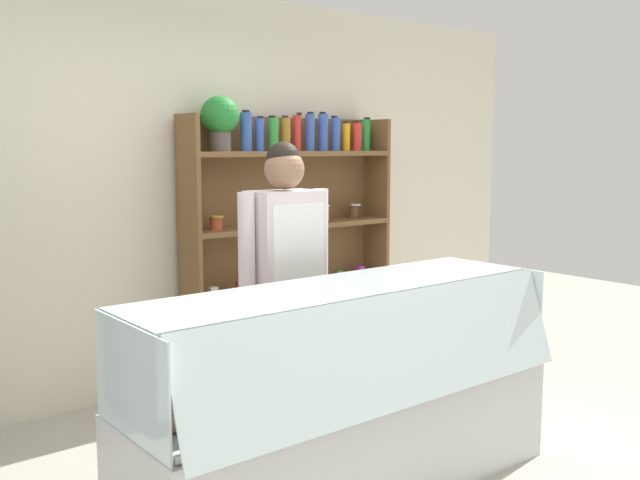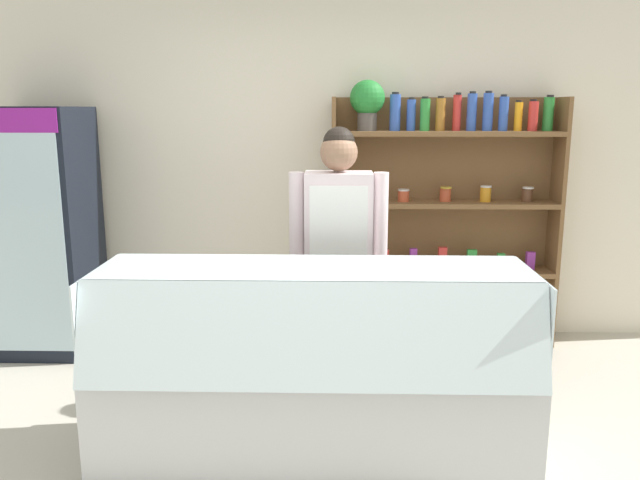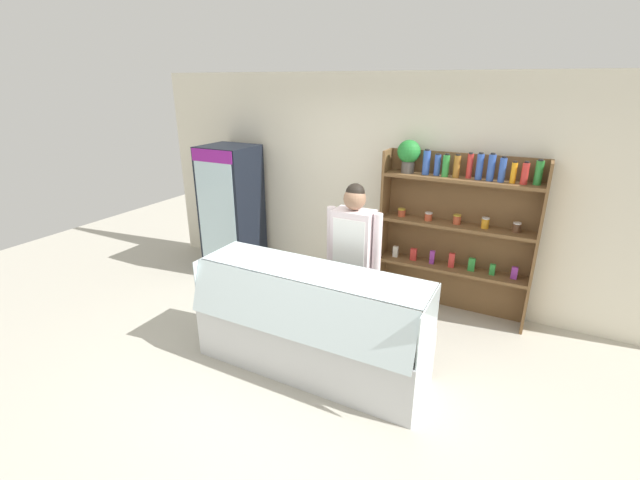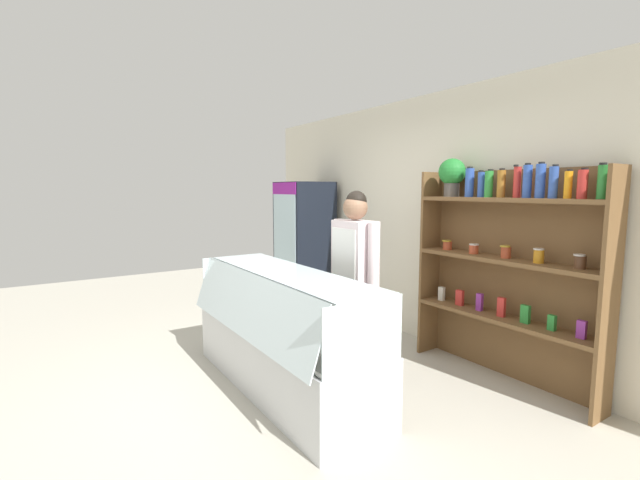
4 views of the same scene
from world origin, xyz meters
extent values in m
plane|color=#B7B2A3|center=(0.00, 0.00, 0.00)|extent=(12.00, 12.00, 0.00)
cube|color=silver|center=(0.00, 2.03, 1.35)|extent=(6.80, 0.10, 2.70)
cube|color=black|center=(-2.11, 1.56, 0.90)|extent=(0.69, 0.64, 1.79)
cube|color=silver|center=(-2.11, 1.24, 0.90)|extent=(0.61, 0.01, 1.59)
cube|color=#8C1E8C|center=(-2.11, 1.24, 1.70)|extent=(0.65, 0.01, 0.16)
cylinder|color=purple|center=(-2.30, 1.31, 0.33)|extent=(0.07, 0.07, 0.16)
cylinder|color=orange|center=(-2.11, 1.31, 0.34)|extent=(0.06, 0.06, 0.18)
cylinder|color=purple|center=(-1.93, 1.31, 0.35)|extent=(0.07, 0.07, 0.20)
cylinder|color=purple|center=(-2.30, 1.31, 0.80)|extent=(0.05, 0.05, 0.17)
cylinder|color=red|center=(-2.11, 1.31, 0.81)|extent=(0.06, 0.06, 0.19)
cylinder|color=silver|center=(-1.93, 1.31, 0.78)|extent=(0.07, 0.07, 0.14)
cylinder|color=#3356B2|center=(-2.30, 1.31, 1.25)|extent=(0.07, 0.07, 0.14)
cylinder|color=purple|center=(-2.11, 1.31, 1.25)|extent=(0.05, 0.05, 0.15)
cylinder|color=#2D8C38|center=(-1.93, 1.31, 1.27)|extent=(0.05, 0.05, 0.19)
cube|color=brown|center=(0.85, 1.92, 0.93)|extent=(1.70, 0.02, 1.86)
cube|color=brown|center=(0.02, 1.78, 0.93)|extent=(0.03, 0.28, 1.86)
cube|color=brown|center=(1.69, 1.78, 0.93)|extent=(0.03, 0.28, 1.86)
cube|color=brown|center=(0.85, 1.78, 0.56)|extent=(1.64, 0.28, 0.04)
cube|color=brown|center=(0.85, 1.78, 1.08)|extent=(1.64, 0.28, 0.04)
cube|color=brown|center=(0.85, 1.78, 1.60)|extent=(1.64, 0.28, 0.04)
cylinder|color=#4C4742|center=(0.26, 1.78, 1.68)|extent=(0.14, 0.14, 0.13)
sphere|color=#21792D|center=(0.26, 1.78, 1.86)|extent=(0.26, 0.26, 0.26)
cylinder|color=#3356B2|center=(0.47, 1.78, 1.75)|extent=(0.08, 0.08, 0.26)
cylinder|color=black|center=(0.47, 1.78, 1.89)|extent=(0.05, 0.05, 0.02)
cylinder|color=#3356B2|center=(0.58, 1.79, 1.73)|extent=(0.07, 0.07, 0.22)
cylinder|color=black|center=(0.58, 1.78, 1.85)|extent=(0.04, 0.04, 0.02)
cylinder|color=#2D8C38|center=(0.68, 1.76, 1.73)|extent=(0.07, 0.07, 0.23)
cylinder|color=black|center=(0.68, 1.78, 1.86)|extent=(0.05, 0.05, 0.02)
cylinder|color=#9E6623|center=(0.79, 1.77, 1.74)|extent=(0.07, 0.07, 0.23)
cylinder|color=black|center=(0.79, 1.78, 1.86)|extent=(0.05, 0.05, 0.02)
cylinder|color=red|center=(0.92, 1.81, 1.75)|extent=(0.06, 0.06, 0.26)
cylinder|color=black|center=(0.92, 1.78, 1.89)|extent=(0.04, 0.04, 0.02)
cylinder|color=#3356B2|center=(1.02, 1.78, 1.75)|extent=(0.07, 0.07, 0.27)
cylinder|color=black|center=(1.02, 1.78, 1.89)|extent=(0.05, 0.05, 0.02)
cylinder|color=#3356B2|center=(1.14, 1.77, 1.75)|extent=(0.07, 0.07, 0.27)
cylinder|color=black|center=(1.14, 1.78, 1.90)|extent=(0.05, 0.05, 0.02)
cylinder|color=#3356B2|center=(1.25, 1.76, 1.74)|extent=(0.07, 0.07, 0.24)
cylinder|color=black|center=(1.25, 1.78, 1.87)|extent=(0.04, 0.04, 0.02)
cylinder|color=orange|center=(1.36, 1.77, 1.72)|extent=(0.06, 0.06, 0.21)
cylinder|color=black|center=(1.36, 1.78, 1.83)|extent=(0.04, 0.04, 0.02)
cylinder|color=red|center=(1.46, 1.76, 1.73)|extent=(0.07, 0.07, 0.21)
cylinder|color=black|center=(1.46, 1.78, 1.84)|extent=(0.05, 0.05, 0.02)
cylinder|color=#2D8C38|center=(1.58, 1.80, 1.74)|extent=(0.08, 0.08, 0.24)
cylinder|color=black|center=(1.58, 1.78, 1.87)|extent=(0.05, 0.05, 0.02)
cylinder|color=#BF4C2D|center=(0.23, 1.79, 1.14)|extent=(0.09, 0.09, 0.08)
cylinder|color=gold|center=(0.23, 1.78, 1.19)|extent=(0.09, 0.09, 0.01)
cylinder|color=#BF4C2D|center=(0.54, 1.78, 1.14)|extent=(0.08, 0.08, 0.08)
cylinder|color=silver|center=(0.54, 1.78, 1.18)|extent=(0.09, 0.09, 0.01)
cylinder|color=#BF4C2D|center=(0.86, 1.80, 1.15)|extent=(0.08, 0.08, 0.10)
cylinder|color=gold|center=(0.86, 1.78, 1.20)|extent=(0.08, 0.08, 0.01)
cylinder|color=orange|center=(1.15, 1.78, 1.15)|extent=(0.08, 0.08, 0.11)
cylinder|color=silver|center=(1.15, 1.78, 1.21)|extent=(0.08, 0.08, 0.01)
cylinder|color=brown|center=(1.47, 1.80, 1.15)|extent=(0.08, 0.08, 0.10)
cylinder|color=silver|center=(1.47, 1.78, 1.20)|extent=(0.08, 0.08, 0.01)
cube|color=silver|center=(0.19, 1.78, 0.64)|extent=(0.06, 0.04, 0.14)
cube|color=red|center=(0.41, 1.78, 0.65)|extent=(0.07, 0.04, 0.15)
cube|color=purple|center=(0.63, 1.78, 0.66)|extent=(0.06, 0.04, 0.16)
cube|color=red|center=(0.85, 1.78, 0.66)|extent=(0.07, 0.04, 0.17)
cube|color=#2D8C38|center=(1.07, 1.78, 0.65)|extent=(0.07, 0.04, 0.15)
cube|color=#2D8C38|center=(1.30, 1.78, 0.64)|extent=(0.06, 0.04, 0.12)
cube|color=purple|center=(1.52, 1.78, 0.65)|extent=(0.07, 0.04, 0.14)
cube|color=silver|center=(-0.07, 0.10, 0.28)|extent=(2.17, 0.68, 0.55)
cube|color=white|center=(-0.07, 0.10, 0.57)|extent=(2.11, 0.62, 0.03)
cube|color=silver|center=(-0.07, -0.22, 0.78)|extent=(2.13, 0.16, 0.47)
cube|color=silver|center=(-0.07, 0.15, 1.00)|extent=(2.13, 0.52, 0.01)
cube|color=silver|center=(-1.15, 0.10, 0.78)|extent=(0.01, 0.64, 0.45)
cube|color=silver|center=(1.00, 0.10, 0.78)|extent=(0.01, 0.64, 0.45)
cube|color=beige|center=(-0.93, 0.18, 0.61)|extent=(0.16, 0.11, 0.05)
cube|color=white|center=(-0.93, -0.02, 0.61)|extent=(0.05, 0.03, 0.02)
cube|color=tan|center=(-0.59, 0.18, 0.61)|extent=(0.17, 0.13, 0.04)
cube|color=white|center=(-0.59, -0.02, 0.61)|extent=(0.05, 0.03, 0.02)
cube|color=tan|center=(-0.24, 0.18, 0.61)|extent=(0.16, 0.10, 0.06)
cube|color=white|center=(-0.24, -0.02, 0.61)|extent=(0.05, 0.03, 0.02)
cube|color=beige|center=(0.10, 0.18, 0.61)|extent=(0.16, 0.12, 0.05)
cube|color=white|center=(0.10, -0.02, 0.61)|extent=(0.05, 0.03, 0.02)
cube|color=tan|center=(0.44, 0.18, 0.61)|extent=(0.16, 0.11, 0.04)
cube|color=white|center=(0.44, -0.02, 0.61)|extent=(0.05, 0.03, 0.02)
cube|color=tan|center=(0.78, 0.18, 0.61)|extent=(0.16, 0.12, 0.05)
cube|color=white|center=(0.78, -0.02, 0.61)|extent=(0.05, 0.03, 0.02)
cylinder|color=tan|center=(-0.98, 0.00, 0.64)|extent=(0.20, 0.12, 0.11)
cylinder|color=tan|center=(-0.76, 0.00, 0.66)|extent=(0.17, 0.15, 0.15)
cylinder|color=white|center=(0.47, 0.02, 0.70)|extent=(0.07, 0.07, 0.23)
cylinder|color=white|center=(0.57, 0.02, 0.69)|extent=(0.07, 0.07, 0.21)
cylinder|color=#4C4233|center=(-0.03, 0.77, 0.39)|extent=(0.13, 0.13, 0.78)
cylinder|color=#4C4233|center=(0.14, 0.77, 0.39)|extent=(0.13, 0.13, 0.78)
cube|color=silver|center=(0.05, 0.77, 1.10)|extent=(0.40, 0.24, 0.64)
cube|color=white|center=(0.05, 0.64, 0.75)|extent=(0.33, 0.01, 1.20)
cylinder|color=silver|center=(-0.20, 0.77, 1.13)|extent=(0.09, 0.09, 0.58)
cylinder|color=silver|center=(0.30, 0.77, 1.13)|extent=(0.09, 0.09, 0.58)
sphere|color=#8C664C|center=(0.05, 0.77, 1.53)|extent=(0.22, 0.22, 0.22)
sphere|color=black|center=(0.05, 0.78, 1.59)|extent=(0.19, 0.19, 0.19)
camera|label=1|loc=(-2.21, -2.35, 1.65)|focal=40.00mm
camera|label=2|loc=(0.03, -2.87, 1.78)|focal=35.00mm
camera|label=3|loc=(1.60, -2.92, 2.60)|focal=24.00mm
camera|label=4|loc=(3.02, -1.57, 1.69)|focal=24.00mm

